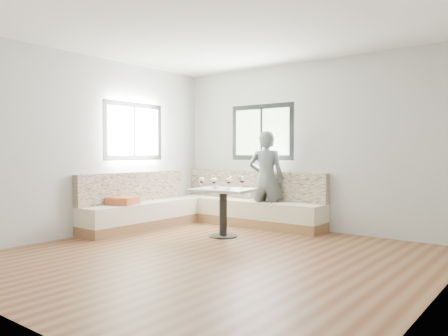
{
  "coord_description": "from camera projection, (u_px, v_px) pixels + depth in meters",
  "views": [
    {
      "loc": [
        3.35,
        -4.11,
        1.28
      ],
      "look_at": [
        -0.77,
        1.22,
        1.05
      ],
      "focal_mm": 35.0,
      "sensor_mm": 36.0,
      "label": 1
    }
  ],
  "objects": [
    {
      "name": "person",
      "position": [
        266.0,
        179.0,
        7.42
      ],
      "size": [
        0.7,
        0.58,
        1.65
      ],
      "primitive_type": "imported",
      "rotation": [
        0.0,
        0.0,
        3.5
      ],
      "color": "#545A5B",
      "rests_on": "ground"
    },
    {
      "name": "olive_ramekin",
      "position": [
        215.0,
        187.0,
        6.7
      ],
      "size": [
        0.11,
        0.11,
        0.04
      ],
      "color": "white",
      "rests_on": "table"
    },
    {
      "name": "wine_glass_c",
      "position": [
        229.0,
        181.0,
        6.44
      ],
      "size": [
        0.08,
        0.08,
        0.19
      ],
      "color": "white",
      "rests_on": "table"
    },
    {
      "name": "table",
      "position": [
        223.0,
        201.0,
        6.64
      ],
      "size": [
        1.01,
        0.85,
        0.73
      ],
      "rotation": [
        0.0,
        0.0,
        0.19
      ],
      "color": "black",
      "rests_on": "ground"
    },
    {
      "name": "wine_glass_b",
      "position": [
        214.0,
        181.0,
        6.47
      ],
      "size": [
        0.08,
        0.08,
        0.19
      ],
      "color": "white",
      "rests_on": "table"
    },
    {
      "name": "banquette",
      "position": [
        201.0,
        207.0,
        7.59
      ],
      "size": [
        2.9,
        2.8,
        0.95
      ],
      "color": "#916847",
      "rests_on": "ground"
    },
    {
      "name": "room",
      "position": [
        212.0,
        142.0,
        5.4
      ],
      "size": [
        5.01,
        5.01,
        2.81
      ],
      "color": "brown",
      "rests_on": "ground"
    },
    {
      "name": "wine_glass_d",
      "position": [
        229.0,
        180.0,
        6.73
      ],
      "size": [
        0.08,
        0.08,
        0.19
      ],
      "color": "white",
      "rests_on": "table"
    },
    {
      "name": "wine_glass_e",
      "position": [
        242.0,
        180.0,
        6.63
      ],
      "size": [
        0.08,
        0.08,
        0.19
      ],
      "color": "white",
      "rests_on": "table"
    },
    {
      "name": "wine_glass_a",
      "position": [
        202.0,
        180.0,
        6.6
      ],
      "size": [
        0.08,
        0.08,
        0.19
      ],
      "color": "white",
      "rests_on": "table"
    }
  ]
}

